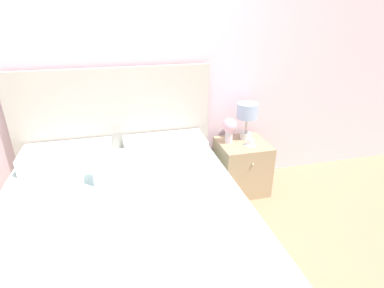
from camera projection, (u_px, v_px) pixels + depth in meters
ground_plane at (123, 191)px, 3.13m from camera, size 12.00×12.00×0.00m
wall_back at (109, 63)px, 2.66m from camera, size 8.00×0.06×2.60m
bed at (125, 225)px, 2.18m from camera, size 1.79×2.05×1.27m
nightstand at (241, 166)px, 3.07m from camera, size 0.48×0.49×0.53m
table_lamp at (247, 114)px, 2.96m from camera, size 0.21×0.21×0.37m
flower_vase at (230, 127)px, 2.90m from camera, size 0.14×0.14×0.25m
teacup at (250, 143)px, 2.89m from camera, size 0.12×0.12×0.06m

